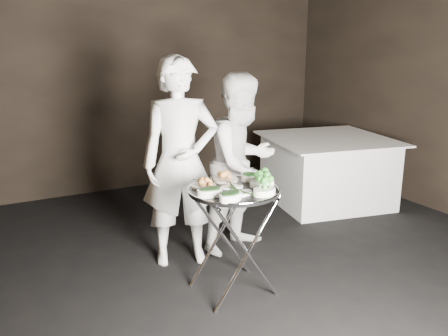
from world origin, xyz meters
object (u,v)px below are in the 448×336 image
waiter_left (180,163)px  dining_table (326,170)px  serving_tray (234,190)px  tray_stand (233,236)px  waiter_right (243,163)px

waiter_left → dining_table: waiter_left is taller
waiter_left → serving_tray: bearing=-64.0°
tray_stand → waiter_right: 0.89m
tray_stand → waiter_right: bearing=55.1°
waiter_right → serving_tray: bearing=-141.3°
serving_tray → dining_table: serving_tray is taller
tray_stand → waiter_right: (0.47, 0.67, 0.35)m
tray_stand → waiter_left: size_ratio=0.46×
tray_stand → serving_tray: serving_tray is taller
serving_tray → waiter_left: waiter_left is taller
waiter_left → dining_table: bearing=32.3°
tray_stand → waiter_left: (-0.13, 0.69, 0.43)m
tray_stand → dining_table: tray_stand is taller
serving_tray → waiter_right: 0.82m
tray_stand → waiter_left: waiter_left is taller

